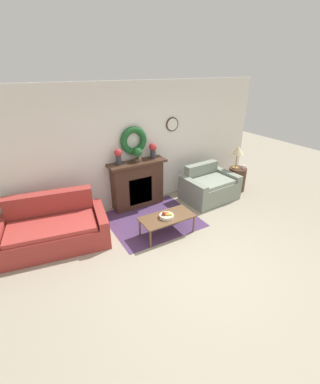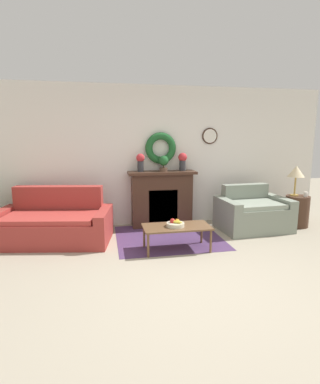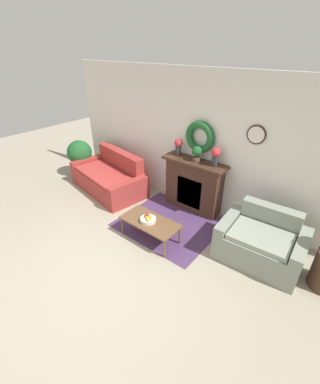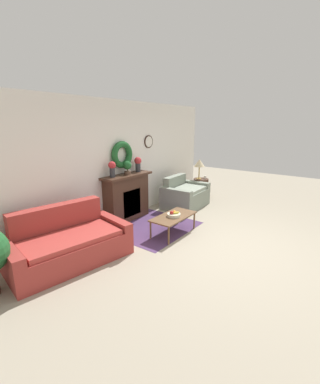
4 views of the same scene
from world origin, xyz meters
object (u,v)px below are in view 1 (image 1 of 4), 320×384
(fruit_bowl, at_px, (166,216))
(table_lamp, at_px, (238,151))
(fireplace, at_px, (138,184))
(couch_left, at_px, (54,229))
(mug, at_px, (244,167))
(vase_on_mantel_left, at_px, (118,156))
(vase_on_mantel_right, at_px, (153,150))
(side_table_by_loveseat, at_px, (237,179))
(potted_plant_on_mantel, at_px, (138,154))
(loveseat_right, at_px, (209,187))
(coffee_table, at_px, (167,218))

(fruit_bowl, bearing_deg, table_lamp, 18.06)
(fireplace, height_order, couch_left, fireplace)
(mug, height_order, vase_on_mantel_left, vase_on_mantel_left)
(fireplace, height_order, vase_on_mantel_right, vase_on_mantel_right)
(side_table_by_loveseat, height_order, vase_on_mantel_right, vase_on_mantel_right)
(table_lamp, distance_m, potted_plant_on_mantel, 2.56)
(loveseat_right, height_order, vase_on_mantel_left, vase_on_mantel_left)
(fireplace, distance_m, vase_on_mantel_right, 0.84)
(fireplace, bearing_deg, vase_on_mantel_left, 179.23)
(fruit_bowl, distance_m, vase_on_mantel_left, 1.64)
(couch_left, relative_size, vase_on_mantel_right, 5.76)
(couch_left, relative_size, vase_on_mantel_left, 5.87)
(couch_left, distance_m, fruit_bowl, 2.07)
(fireplace, distance_m, vase_on_mantel_left, 0.84)
(vase_on_mantel_left, bearing_deg, side_table_by_loveseat, -10.35)
(fruit_bowl, relative_size, table_lamp, 0.47)
(side_table_by_loveseat, relative_size, vase_on_mantel_right, 1.73)
(couch_left, relative_size, loveseat_right, 1.54)
(table_lamp, bearing_deg, fireplace, 168.89)
(fireplace, distance_m, table_lamp, 2.64)
(mug, distance_m, vase_on_mantel_right, 2.45)
(couch_left, height_order, potted_plant_on_mantel, potted_plant_on_mantel)
(couch_left, xyz_separation_m, table_lamp, (4.49, 0.04, 0.76))
(loveseat_right, height_order, mug, loveseat_right)
(coffee_table, xyz_separation_m, vase_on_mantel_right, (0.44, 1.33, 0.94))
(coffee_table, distance_m, table_lamp, 2.78)
(loveseat_right, relative_size, table_lamp, 2.23)
(couch_left, bearing_deg, vase_on_mantel_left, 29.24)
(fireplace, bearing_deg, mug, -12.98)
(coffee_table, xyz_separation_m, vase_on_mantel_left, (-0.38, 1.33, 0.93))
(fireplace, distance_m, loveseat_right, 1.75)
(couch_left, height_order, vase_on_mantel_left, vase_on_mantel_left)
(loveseat_right, bearing_deg, potted_plant_on_mantel, 157.82)
(loveseat_right, distance_m, side_table_by_loveseat, 0.96)
(table_lamp, bearing_deg, vase_on_mantel_right, 166.66)
(vase_on_mantel_right, bearing_deg, loveseat_right, -25.16)
(coffee_table, bearing_deg, potted_plant_on_mantel, 87.54)
(fireplace, xyz_separation_m, mug, (2.69, -0.62, 0.10))
(couch_left, xyz_separation_m, vase_on_mantel_right, (2.36, 0.54, 0.98))
(fireplace, xyz_separation_m, coffee_table, (-0.02, -1.32, -0.20))
(fireplace, height_order, potted_plant_on_mantel, potted_plant_on_mantel)
(fruit_bowl, xyz_separation_m, side_table_by_loveseat, (2.64, 0.80, -0.12))
(loveseat_right, xyz_separation_m, side_table_by_loveseat, (0.95, 0.03, -0.01))
(couch_left, bearing_deg, fireplace, 25.23)
(loveseat_right, relative_size, side_table_by_loveseat, 2.17)
(fruit_bowl, relative_size, vase_on_mantel_right, 0.79)
(fruit_bowl, bearing_deg, couch_left, 157.06)
(coffee_table, bearing_deg, vase_on_mantel_right, 71.79)
(couch_left, xyz_separation_m, fruit_bowl, (1.90, -0.80, 0.12))
(fruit_bowl, height_order, vase_on_mantel_left, vase_on_mantel_left)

